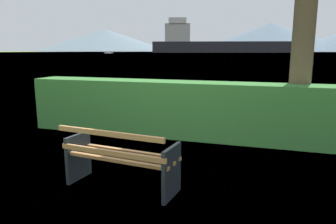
# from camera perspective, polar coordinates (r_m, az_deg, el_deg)

# --- Properties ---
(ground_plane) EXTENTS (1400.00, 1400.00, 0.00)m
(ground_plane) POSITION_cam_1_polar(r_m,az_deg,el_deg) (4.56, -8.04, -13.13)
(ground_plane) COLOR olive
(water_surface) EXTENTS (620.00, 620.00, 0.00)m
(water_surface) POSITION_cam_1_polar(r_m,az_deg,el_deg) (312.17, 17.63, 10.15)
(water_surface) COLOR slate
(water_surface) RESTS_ON ground_plane
(park_bench) EXTENTS (1.61, 0.74, 0.87)m
(park_bench) POSITION_cam_1_polar(r_m,az_deg,el_deg) (4.36, -8.59, -8.34)
(park_bench) COLOR #A0703F
(park_bench) RESTS_ON ground_plane
(hedge_row) EXTENTS (6.90, 0.77, 1.20)m
(hedge_row) POSITION_cam_1_polar(r_m,az_deg,el_deg) (6.93, 1.96, 0.55)
(hedge_row) COLOR #387A33
(hedge_row) RESTS_ON ground_plane
(cargo_ship_large) EXTENTS (117.99, 44.42, 28.82)m
(cargo_ship_large) POSITION_cam_1_polar(r_m,az_deg,el_deg) (281.08, 7.69, 12.16)
(cargo_ship_large) COLOR #232328
(cargo_ship_large) RESTS_ON water_surface
(fishing_boat_near) EXTENTS (3.91, 6.04, 1.39)m
(fishing_boat_near) POSITION_cam_1_polar(r_m,az_deg,el_deg) (210.36, -10.61, 10.44)
(fishing_boat_near) COLOR silver
(fishing_boat_near) RESTS_ON water_surface
(distant_hills) EXTENTS (858.59, 373.53, 75.91)m
(distant_hills) POSITION_cam_1_polar(r_m,az_deg,el_deg) (586.34, 25.46, 12.93)
(distant_hills) COLOR slate
(distant_hills) RESTS_ON ground_plane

